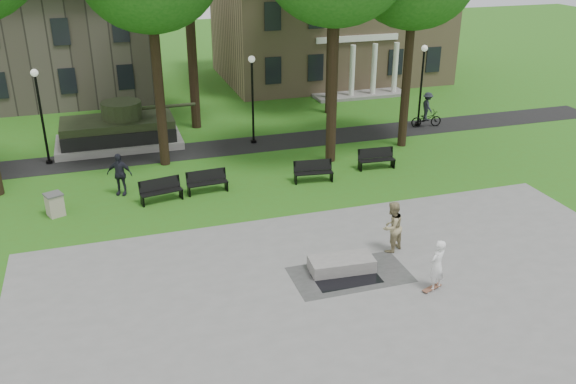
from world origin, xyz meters
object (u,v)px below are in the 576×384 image
object	(u,v)px
concrete_block	(342,264)
friend_watching	(392,227)
trash_bin	(55,204)
park_bench_0	(161,190)
skateboarder	(437,265)
cyclist	(427,113)

from	to	relation	value
concrete_block	friend_watching	xyz separation A→B (m)	(2.22, 0.75, 0.73)
friend_watching	trash_bin	distance (m)	13.56
concrete_block	park_bench_0	size ratio (longest dim) A/B	1.19
concrete_block	trash_bin	distance (m)	12.14
concrete_block	park_bench_0	xyz separation A→B (m)	(-5.21, 7.67, 0.28)
skateboarder	friend_watching	xyz separation A→B (m)	(-0.23, 2.77, 0.07)
concrete_block	cyclist	world-z (taller)	cyclist
cyclist	park_bench_0	world-z (taller)	cyclist
skateboarder	friend_watching	size ratio (longest dim) A/B	0.93
friend_watching	park_bench_0	world-z (taller)	friend_watching
concrete_block	cyclist	size ratio (longest dim) A/B	1.06
cyclist	park_bench_0	xyz separation A→B (m)	(-16.05, -5.91, -0.32)
park_bench_0	trash_bin	size ratio (longest dim) A/B	1.93
friend_watching	park_bench_0	distance (m)	10.17
concrete_block	skateboarder	distance (m)	3.25
cyclist	trash_bin	world-z (taller)	cyclist
trash_bin	skateboarder	bearing A→B (deg)	-38.64
concrete_block	skateboarder	size ratio (longest dim) A/B	1.24
friend_watching	cyclist	size ratio (longest dim) A/B	0.93
park_bench_0	trash_bin	world-z (taller)	park_bench_0
park_bench_0	cyclist	bearing A→B (deg)	9.79
friend_watching	park_bench_0	size ratio (longest dim) A/B	1.03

